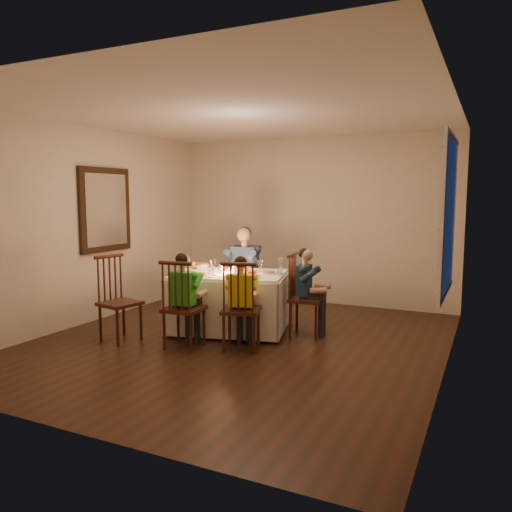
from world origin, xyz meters
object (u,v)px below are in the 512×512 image
at_px(chair_adult, 244,317).
at_px(child_yellow, 241,349).
at_px(child_green, 185,347).
at_px(serving_bowl, 201,266).
at_px(chair_extra, 121,340).
at_px(chair_end, 306,334).
at_px(adult, 244,317).
at_px(child_teal, 306,334).
at_px(chair_near_right, 241,349).
at_px(dining_table, 229,290).
at_px(chair_near_left, 185,347).

distance_m(chair_adult, child_yellow, 1.49).
height_order(child_green, serving_bowl, serving_bowl).
bearing_deg(chair_extra, child_yellow, -65.92).
xyz_separation_m(chair_extra, serving_bowl, (0.40, 1.15, 0.76)).
distance_m(chair_end, adult, 1.19).
bearing_deg(child_teal, serving_bowl, 84.11).
xyz_separation_m(chair_near_right, chair_extra, (-1.43, -0.32, 0.00)).
height_order(adult, serving_bowl, serving_bowl).
distance_m(dining_table, chair_near_right, 0.95).
bearing_deg(serving_bowl, adult, 53.12).
distance_m(chair_extra, child_teal, 2.21).
relative_size(chair_extra, child_green, 0.94).
height_order(chair_near_right, adult, adult).
distance_m(chair_adult, child_teal, 1.19).
xyz_separation_m(dining_table, child_teal, (0.94, 0.23, -0.52)).
height_order(chair_end, serving_bowl, serving_bowl).
distance_m(chair_near_left, child_yellow, 0.64).
height_order(chair_near_left, chair_end, same).
height_order(chair_end, child_yellow, child_yellow).
xyz_separation_m(adult, child_green, (0.04, -1.56, 0.00)).
distance_m(chair_extra, adult, 1.83).
height_order(child_yellow, child_teal, child_teal).
height_order(chair_near_right, serving_bowl, serving_bowl).
relative_size(chair_end, child_green, 0.93).
bearing_deg(dining_table, chair_near_right, -66.30).
bearing_deg(child_teal, dining_table, 96.73).
bearing_deg(adult, child_yellow, -71.52).
bearing_deg(serving_bowl, chair_adult, 53.12).
xyz_separation_m(chair_adult, chair_extra, (-0.78, -1.66, 0.00)).
xyz_separation_m(child_yellow, child_teal, (0.45, 0.86, 0.00)).
xyz_separation_m(chair_extra, child_yellow, (1.43, 0.32, 0.00)).
relative_size(child_green, serving_bowl, 4.77).
bearing_deg(child_teal, child_yellow, 145.43).
xyz_separation_m(chair_near_right, child_yellow, (-0.00, 0.00, 0.00)).
xyz_separation_m(chair_near_left, chair_extra, (-0.82, -0.10, 0.00)).
bearing_deg(child_yellow, adult, -81.18).
xyz_separation_m(chair_near_right, serving_bowl, (-1.03, 0.83, 0.76)).
bearing_deg(child_green, chair_adult, -93.39).
xyz_separation_m(child_yellow, serving_bowl, (-1.03, 0.83, 0.76)).
relative_size(chair_near_right, child_yellow, 0.96).
relative_size(chair_near_left, adult, 0.79).
relative_size(chair_near_left, chair_near_right, 1.00).
bearing_deg(chair_adult, child_yellow, -71.52).
distance_m(child_yellow, child_teal, 0.97).
bearing_deg(child_green, chair_end, -139.11).
distance_m(dining_table, serving_bowl, 0.62).
bearing_deg(chair_near_left, chair_adult, -93.39).
height_order(chair_extra, adult, adult).
distance_m(adult, child_green, 1.56).
bearing_deg(serving_bowl, chair_extra, -109.09).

